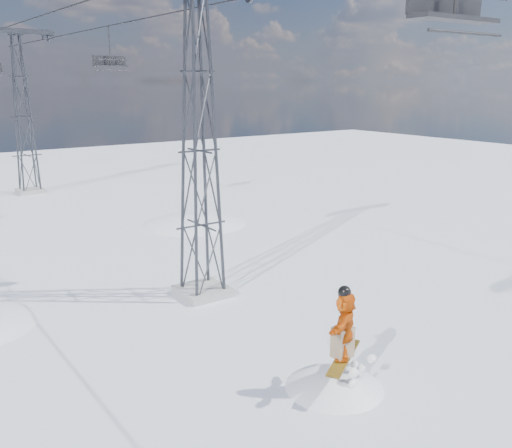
# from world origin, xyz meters

# --- Properties ---
(ground) EXTENTS (120.00, 120.00, 0.00)m
(ground) POSITION_xyz_m (0.00, 0.00, 0.00)
(ground) COLOR white
(ground) RESTS_ON ground
(lift_tower_near) EXTENTS (5.20, 1.80, 11.43)m
(lift_tower_near) POSITION_xyz_m (0.80, 8.00, 5.47)
(lift_tower_near) COLOR #999999
(lift_tower_near) RESTS_ON ground
(lift_tower_far) EXTENTS (5.20, 1.80, 11.43)m
(lift_tower_far) POSITION_xyz_m (0.80, 33.00, 5.47)
(lift_tower_far) COLOR #999999
(lift_tower_far) RESTS_ON ground
(haul_cables) EXTENTS (4.46, 51.00, 0.06)m
(haul_cables) POSITION_xyz_m (0.80, 19.50, 10.85)
(haul_cables) COLOR black
(haul_cables) RESTS_ON ground
(snowboarder_jump) EXTENTS (4.40, 4.40, 6.90)m
(snowboarder_jump) POSITION_xyz_m (0.25, 0.09, -1.62)
(snowboarder_jump) COLOR white
(snowboarder_jump) RESTS_ON ground
(lift_chair_near) EXTENTS (1.80, 0.52, 2.24)m
(lift_chair_near) POSITION_xyz_m (-1.40, -3.94, 9.06)
(lift_chair_near) COLOR black
(lift_chair_near) RESTS_ON ground
(lift_chair_mid) EXTENTS (1.92, 0.55, 2.38)m
(lift_chair_mid) POSITION_xyz_m (3.00, 21.67, 8.94)
(lift_chair_mid) COLOR black
(lift_chair_mid) RESTS_ON ground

